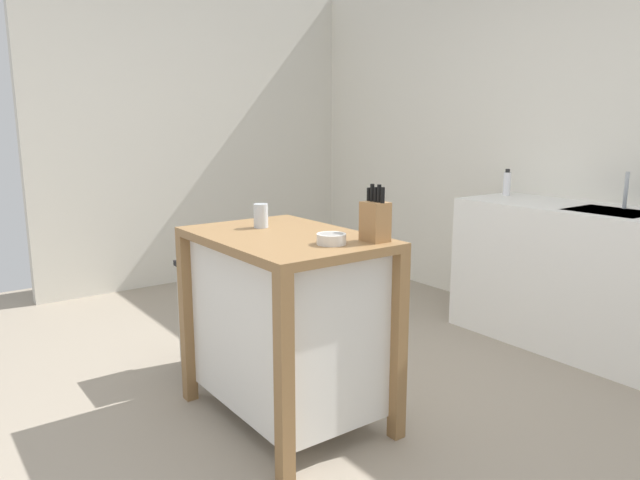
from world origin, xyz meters
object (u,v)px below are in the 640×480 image
at_px(drinking_cup, 261,216).
at_px(kitchen_island, 286,317).
at_px(bottle_hand_soap, 507,183).
at_px(sink_faucet, 626,190).
at_px(trash_bin, 212,316).
at_px(knife_block, 375,220).
at_px(bowl_ceramic_wide, 331,239).

bearing_deg(drinking_cup, kitchen_island, -1.18).
distance_m(kitchen_island, bottle_hand_soap, 2.16).
height_order(kitchen_island, sink_faucet, sink_faucet).
relative_size(kitchen_island, trash_bin, 1.52).
bearing_deg(sink_faucet, trash_bin, -119.22).
bearing_deg(kitchen_island, drinking_cup, 178.82).
distance_m(knife_block, sink_faucet, 1.88).
distance_m(trash_bin, sink_faucet, 2.55).
bearing_deg(drinking_cup, bowl_ceramic_wide, 3.95).
height_order(drinking_cup, trash_bin, drinking_cup).
bearing_deg(knife_block, kitchen_island, -147.63).
height_order(kitchen_island, drinking_cup, drinking_cup).
relative_size(bowl_ceramic_wide, sink_faucet, 0.57).
distance_m(kitchen_island, trash_bin, 0.74).
bearing_deg(bottle_hand_soap, trash_bin, -100.25).
height_order(knife_block, bottle_hand_soap, knife_block).
bearing_deg(knife_block, drinking_cup, -158.82).
distance_m(knife_block, bottle_hand_soap, 1.97).
bearing_deg(sink_faucet, drinking_cup, -108.32).
relative_size(knife_block, sink_faucet, 1.12).
xyz_separation_m(knife_block, drinking_cup, (-0.58, -0.22, -0.03)).
bearing_deg(drinking_cup, sink_faucet, 71.68).
height_order(bowl_ceramic_wide, sink_faucet, sink_faucet).
xyz_separation_m(kitchen_island, drinking_cup, (-0.22, 0.00, 0.45)).
distance_m(trash_bin, bottle_hand_soap, 2.24).
height_order(knife_block, sink_faucet, knife_block).
xyz_separation_m(knife_block, sink_faucet, (0.12, 1.88, 0.01)).
distance_m(bowl_ceramic_wide, bottle_hand_soap, 2.13).
bearing_deg(sink_faucet, kitchen_island, -102.79).
distance_m(kitchen_island, drinking_cup, 0.50).
distance_m(drinking_cup, bottle_hand_soap, 2.07).
relative_size(kitchen_island, drinking_cup, 8.33).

